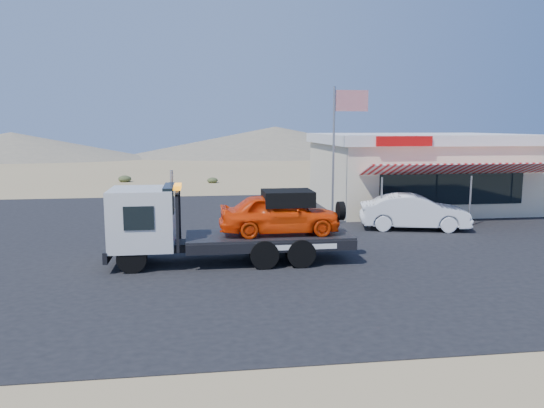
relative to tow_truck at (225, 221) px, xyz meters
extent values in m
plane|color=#968255|center=(0.33, 1.34, -1.37)|extent=(120.00, 120.00, 0.00)
cube|color=black|center=(2.33, 4.34, -1.36)|extent=(32.00, 24.00, 0.02)
cylinder|color=black|center=(-2.82, -0.88, -0.91)|extent=(0.88, 0.26, 0.88)
cylinder|color=black|center=(-2.82, 0.88, -0.91)|extent=(0.88, 0.26, 0.88)
cylinder|color=black|center=(1.14, -0.88, -0.91)|extent=(0.88, 0.48, 0.88)
cylinder|color=black|center=(1.14, 0.88, -0.91)|extent=(0.88, 0.48, 0.88)
cylinder|color=black|center=(2.28, -0.88, -0.91)|extent=(0.88, 0.48, 0.88)
cylinder|color=black|center=(2.28, 0.88, -0.91)|extent=(0.88, 0.48, 0.88)
cube|color=black|center=(0.43, 0.00, -0.77)|extent=(7.22, 0.88, 0.26)
cube|color=silver|center=(-2.56, 0.00, 0.15)|extent=(1.94, 2.07, 1.85)
cube|color=black|center=(-1.72, 0.00, 0.77)|extent=(0.31, 1.76, 0.79)
cube|color=black|center=(-1.46, 0.00, 0.11)|extent=(0.09, 1.94, 1.76)
cube|color=orange|center=(-1.46, 0.00, 1.12)|extent=(0.22, 1.06, 0.13)
cube|color=black|center=(1.40, 0.00, -0.53)|extent=(5.28, 2.02, 0.13)
imported|color=#FC3C07|center=(1.75, 0.00, 0.19)|extent=(3.87, 1.56, 1.32)
cube|color=black|center=(2.02, 0.00, 0.70)|extent=(1.58, 1.32, 0.48)
imported|color=silver|center=(8.18, 4.36, -0.61)|extent=(4.72, 2.57, 1.47)
cube|color=beige|center=(10.83, 10.34, 0.35)|extent=(10.00, 8.00, 3.40)
cube|color=white|center=(10.83, 10.34, 2.30)|extent=(10.40, 8.40, 0.50)
cube|color=red|center=(8.33, 6.08, 2.30)|extent=(2.60, 0.12, 0.45)
cube|color=black|center=(10.83, 6.32, 0.15)|extent=(7.00, 0.06, 1.60)
cube|color=red|center=(10.83, 5.44, 1.10)|extent=(9.00, 1.73, 0.61)
cylinder|color=#99999E|center=(6.83, 4.64, -0.25)|extent=(0.08, 0.08, 2.20)
cylinder|color=#99999E|center=(10.83, 4.64, -0.25)|extent=(0.08, 0.08, 2.20)
cylinder|color=#99999E|center=(5.03, 5.84, 1.65)|extent=(0.10, 0.10, 6.00)
cube|color=#B20C14|center=(5.78, 5.84, 4.05)|extent=(1.50, 0.02, 0.90)
ellipsoid|color=#364123|center=(-6.49, 25.72, -1.10)|extent=(1.00, 1.00, 0.54)
ellipsoid|color=#364123|center=(0.28, 24.06, -1.15)|extent=(0.82, 0.82, 0.44)
cone|color=#726B59|center=(-24.67, 56.34, 0.38)|extent=(36.00, 36.00, 3.50)
cone|color=#726B59|center=(10.33, 59.34, 0.73)|extent=(44.00, 44.00, 4.20)
cone|color=#726B59|center=(40.33, 55.34, 0.13)|extent=(32.00, 32.00, 3.00)
camera|label=1|loc=(-0.82, -16.62, 3.01)|focal=35.00mm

